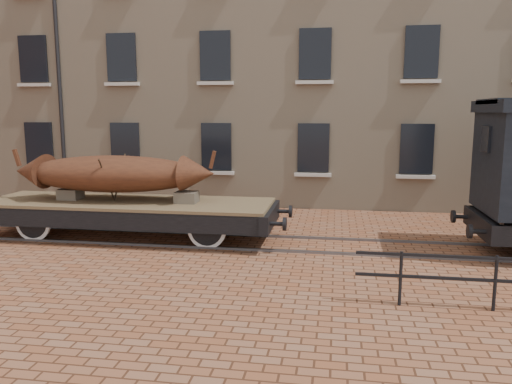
# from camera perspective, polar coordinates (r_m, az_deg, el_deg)

# --- Properties ---
(ground) EXTENTS (90.00, 90.00, 0.00)m
(ground) POSITION_cam_1_polar(r_m,az_deg,el_deg) (13.27, 1.04, -5.93)
(ground) COLOR brown
(warehouse_cream) EXTENTS (40.00, 10.19, 14.00)m
(warehouse_cream) POSITION_cam_1_polar(r_m,az_deg,el_deg) (22.98, 12.67, 17.85)
(warehouse_cream) COLOR #C3AB8C
(warehouse_cream) RESTS_ON ground
(rail_track) EXTENTS (30.00, 1.52, 0.06)m
(rail_track) POSITION_cam_1_polar(r_m,az_deg,el_deg) (13.26, 1.04, -5.80)
(rail_track) COLOR #59595E
(rail_track) RESTS_ON ground
(flatcar_wagon) EXTENTS (8.88, 2.41, 1.34)m
(flatcar_wagon) POSITION_cam_1_polar(r_m,az_deg,el_deg) (14.11, -14.42, -1.82)
(flatcar_wagon) COLOR brown
(flatcar_wagon) RESTS_ON ground
(iron_boat) EXTENTS (5.70, 1.82, 1.40)m
(iron_boat) POSITION_cam_1_polar(r_m,az_deg,el_deg) (14.12, -15.99, 2.04)
(iron_boat) COLOR #512816
(iron_boat) RESTS_ON flatcar_wagon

